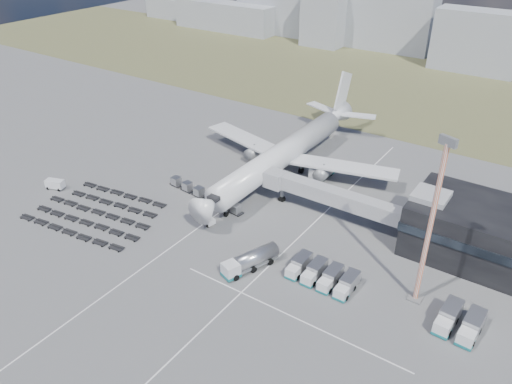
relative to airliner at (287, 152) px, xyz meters
The scene contains 16 objects.
ground 32.81m from the airliner, 90.00° to the right, with size 420.00×420.00×0.00m, color #565659.
grass_strip 77.80m from the airliner, 90.00° to the left, with size 420.00×90.00×0.01m, color brown.
lane_markings 31.41m from the airliner, 71.60° to the right, with size 47.12×110.00×0.01m.
terminal 48.51m from the airliner, ahead, with size 30.40×16.40×11.00m.
jet_bridge 19.89m from the airliner, 36.93° to the right, with size 30.30×3.80×7.05m.
airliner is the anchor object (origin of this frame).
skyline 119.85m from the airliner, 90.93° to the left, with size 313.57×26.82×25.69m.
fuel_tanker 37.17m from the airliner, 68.35° to the right, with size 6.22×10.93×3.45m.
pushback_tug 28.07m from the airliner, 92.88° to the right, with size 3.09×1.74×1.41m, color silver.
utility_van 52.65m from the airliner, 136.94° to the right, with size 4.04×1.83×2.18m, color silver.
catering_truck 9.32m from the airliner, 15.42° to the left, with size 3.65×6.96×3.05m.
service_trucks_near 39.89m from the airliner, 49.88° to the right, with size 11.20×6.21×2.48m.
service_trucks_far 55.71m from the airliner, 31.13° to the right, with size 6.18×7.27×2.82m.
uld_row 22.41m from the airliner, 111.04° to the right, with size 21.14×4.01×1.91m.
baggage_dollies 44.15m from the airliner, 120.76° to the right, with size 27.79×20.70×0.69m.
floodlight_mast 48.49m from the airliner, 32.77° to the right, with size 2.71×2.20×28.48m.
Camera 1 is at (53.13, -58.16, 55.36)m, focal length 35.00 mm.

